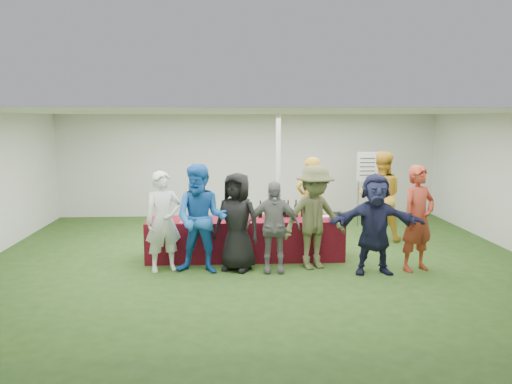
{
  "coord_description": "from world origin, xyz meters",
  "views": [
    {
      "loc": [
        -0.55,
        -9.2,
        2.58
      ],
      "look_at": [
        -0.04,
        -0.17,
        1.25
      ],
      "focal_mm": 35.0,
      "sensor_mm": 36.0,
      "label": 1
    }
  ],
  "objects": [
    {
      "name": "tent",
      "position": [
        0.5,
        1.2,
        1.35
      ],
      "size": [
        10.0,
        10.0,
        10.0
      ],
      "color": "white",
      "rests_on": "ground"
    },
    {
      "name": "staff_back",
      "position": [
        2.68,
        1.08,
        0.95
      ],
      "size": [
        1.04,
        0.88,
        1.9
      ],
      "primitive_type": "imported",
      "rotation": [
        0.0,
        0.0,
        2.96
      ],
      "color": "gold",
      "rests_on": "ground"
    },
    {
      "name": "dump_bucket",
      "position": [
        1.39,
        -0.39,
        0.84
      ],
      "size": [
        0.22,
        0.22,
        0.18
      ],
      "primitive_type": "cylinder",
      "color": "slate",
      "rests_on": "serving_table"
    },
    {
      "name": "customer_3",
      "position": [
        0.2,
        -1.01,
        0.78
      ],
      "size": [
        0.93,
        0.41,
        1.56
      ],
      "primitive_type": "imported",
      "rotation": [
        0.0,
        0.0,
        -0.04
      ],
      "color": "slate",
      "rests_on": "ground"
    },
    {
      "name": "staff_pourer",
      "position": [
        1.16,
        0.97,
        0.9
      ],
      "size": [
        0.76,
        0.61,
        1.8
      ],
      "primitive_type": "imported",
      "rotation": [
        0.0,
        0.0,
        3.46
      ],
      "color": "#C08D22",
      "rests_on": "ground"
    },
    {
      "name": "customer_5",
      "position": [
        1.88,
        -1.2,
        0.85
      ],
      "size": [
        1.59,
        0.57,
        1.69
      ],
      "primitive_type": "imported",
      "rotation": [
        0.0,
        0.0,
        -0.04
      ],
      "color": "#191B38",
      "rests_on": "ground"
    },
    {
      "name": "water_bottle",
      "position": [
        -0.23,
        -0.09,
        0.85
      ],
      "size": [
        0.07,
        0.07,
        0.23
      ],
      "color": "silver",
      "rests_on": "serving_table"
    },
    {
      "name": "customer_2",
      "position": [
        -0.41,
        -0.87,
        0.84
      ],
      "size": [
        0.98,
        0.84,
        1.69
      ],
      "primitive_type": "imported",
      "rotation": [
        0.0,
        0.0,
        -0.45
      ],
      "color": "black",
      "rests_on": "ground"
    },
    {
      "name": "ground",
      "position": [
        0.0,
        0.0,
        0.0
      ],
      "size": [
        60.0,
        60.0,
        0.0
      ],
      "primitive_type": "plane",
      "color": "#284719",
      "rests_on": "ground"
    },
    {
      "name": "customer_4",
      "position": [
        0.93,
        -0.86,
        0.9
      ],
      "size": [
        1.32,
        1.0,
        1.8
      ],
      "primitive_type": "imported",
      "rotation": [
        0.0,
        0.0,
        0.32
      ],
      "color": "#4A4D2B",
      "rests_on": "ground"
    },
    {
      "name": "wine_glasses",
      "position": [
        -0.72,
        -0.43,
        0.86
      ],
      "size": [
        2.67,
        0.15,
        0.16
      ],
      "color": "silver",
      "rests_on": "serving_table"
    },
    {
      "name": "customer_0",
      "position": [
        -1.65,
        -0.84,
        0.86
      ],
      "size": [
        0.73,
        0.61,
        1.71
      ],
      "primitive_type": "imported",
      "rotation": [
        0.0,
        0.0,
        0.37
      ],
      "color": "silver",
      "rests_on": "ground"
    },
    {
      "name": "wine_bottles",
      "position": [
        0.46,
        -0.03,
        0.87
      ],
      "size": [
        0.88,
        0.15,
        0.32
      ],
      "color": "black",
      "rests_on": "serving_table"
    },
    {
      "name": "bar_towel",
      "position": [
        1.32,
        -0.12,
        0.77
      ],
      "size": [
        0.25,
        0.18,
        0.03
      ],
      "primitive_type": "cube",
      "color": "white",
      "rests_on": "serving_table"
    },
    {
      "name": "wine_list_sign",
      "position": [
        2.76,
        2.45,
        1.32
      ],
      "size": [
        0.5,
        0.03,
        1.8
      ],
      "color": "slate",
      "rests_on": "ground"
    },
    {
      "name": "customer_6",
      "position": [
        2.66,
        -1.06,
        0.91
      ],
      "size": [
        0.78,
        0.66,
        1.81
      ],
      "primitive_type": "imported",
      "rotation": [
        0.0,
        0.0,
        0.41
      ],
      "color": "maroon",
      "rests_on": "ground"
    },
    {
      "name": "serving_table",
      "position": [
        -0.24,
        -0.17,
        0.38
      ],
      "size": [
        3.6,
        0.8,
        0.75
      ],
      "primitive_type": "cube",
      "color": "maroon",
      "rests_on": "ground"
    },
    {
      "name": "customer_1",
      "position": [
        -1.01,
        -1.0,
        0.92
      ],
      "size": [
        1.01,
        0.85,
        1.84
      ],
      "primitive_type": "imported",
      "rotation": [
        0.0,
        0.0,
        -0.19
      ],
      "color": "#1B5BB4",
      "rests_on": "ground"
    }
  ]
}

